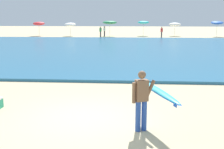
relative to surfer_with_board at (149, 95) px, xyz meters
name	(u,v)px	position (x,y,z in m)	size (l,w,h in m)	color
ground_plane	(84,117)	(-2.01, 0.89, -1.03)	(160.00, 160.00, 0.00)	beige
sea	(117,49)	(-2.01, 19.68, -0.96)	(120.00, 28.00, 0.14)	teal
surfer_with_board	(149,95)	(0.00, 0.00, 0.00)	(1.33, 2.38, 1.73)	#284CA3
beach_umbrella_0	(39,24)	(-15.67, 38.25, 0.93)	(1.86, 1.89, 2.28)	beige
beach_umbrella_1	(70,24)	(-10.47, 37.98, 0.81)	(1.77, 1.81, 2.18)	beige
beach_umbrella_2	(110,22)	(-4.10, 37.53, 1.13)	(2.25, 2.26, 2.45)	beige
beach_umbrella_3	(143,22)	(1.22, 39.64, 1.11)	(1.83, 1.84, 2.39)	beige
beach_umbrella_4	(175,24)	(6.28, 39.64, 0.80)	(1.92, 1.93, 2.12)	beige
beach_umbrella_5	(217,23)	(12.62, 38.52, 1.08)	(1.90, 1.93, 2.45)	beige
beachgoer_near_row_left	(104,31)	(-4.94, 37.61, -0.18)	(0.32, 0.20, 1.58)	#383842
beachgoer_near_row_mid	(100,31)	(-5.40, 36.10, -0.18)	(0.32, 0.20, 1.58)	#383842
beachgoer_near_row_right	(162,32)	(3.82, 35.73, -0.18)	(0.32, 0.20, 1.58)	#383842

